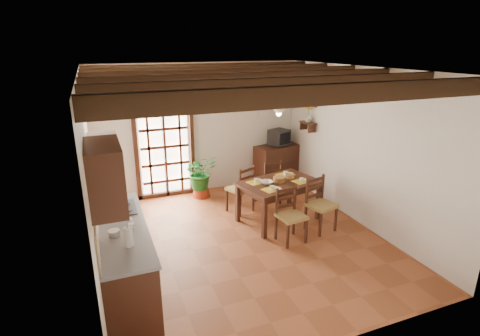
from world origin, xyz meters
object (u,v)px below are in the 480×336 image
potted_plant (201,172)px  chair_near_right (320,214)px  chair_near_left (291,225)px  kitchen_counter (124,256)px  chair_far_right (268,190)px  sideboard (278,164)px  dining_table (279,187)px  crt_tv (279,137)px  pendant_lamp (279,109)px  chair_far_left (241,197)px

potted_plant → chair_near_right: bearing=-55.6°
potted_plant → chair_near_left: bearing=-70.5°
kitchen_counter → potted_plant: 3.26m
chair_far_right → sideboard: bearing=-132.9°
chair_near_right → dining_table: bearing=116.9°
chair_far_right → crt_tv: 1.46m
dining_table → chair_near_left: 0.89m
chair_near_left → sideboard: (1.06, 2.54, 0.18)m
dining_table → chair_far_right: bearing=64.1°
dining_table → crt_tv: size_ratio=3.09×
chair_near_right → potted_plant: bearing=111.5°
chair_near_right → potted_plant: (-1.54, 2.25, 0.27)m
dining_table → sideboard: (0.89, 1.75, -0.20)m
potted_plant → pendant_lamp: (1.03, -1.53, 1.51)m
dining_table → potted_plant: 1.93m
chair_near_left → chair_far_right: chair_far_right is taller
kitchen_counter → pendant_lamp: 3.47m
chair_near_right → chair_far_right: size_ratio=1.01×
dining_table → chair_far_left: (-0.51, 0.62, -0.37)m
dining_table → potted_plant: bearing=108.5°
chair_near_right → pendant_lamp: 1.98m
chair_near_left → pendant_lamp: size_ratio=1.10×
chair_far_left → potted_plant: potted_plant is taller
kitchen_counter → crt_tv: kitchen_counter is taller
sideboard → crt_tv: crt_tv is taller
kitchen_counter → crt_tv: 4.72m
dining_table → chair_near_left: size_ratio=1.71×
crt_tv → potted_plant: size_ratio=0.26×
crt_tv → potted_plant: (-1.91, -0.11, -0.55)m
kitchen_counter → dining_table: 3.05m
dining_table → chair_near_right: bearing=-63.9°
dining_table → pendant_lamp: size_ratio=1.88×
kitchen_counter → chair_far_right: size_ratio=2.37×
chair_far_right → potted_plant: bearing=-41.8°
crt_tv → chair_near_left: bearing=-133.5°
crt_tv → chair_near_right: bearing=-119.8°
kitchen_counter → potted_plant: bearing=56.0°
crt_tv → kitchen_counter: bearing=-163.8°
sideboard → crt_tv: bearing=-101.9°
kitchen_counter → chair_far_left: kitchen_counter is taller
chair_near_left → chair_near_right: chair_near_right is taller
dining_table → crt_tv: bearing=49.5°
chair_near_right → pendant_lamp: bearing=112.7°
kitchen_counter → chair_far_right: bearing=31.6°
sideboard → chair_far_right: bearing=-138.3°
sideboard → potted_plant: 1.92m
chair_near_left → chair_far_left: chair_far_left is taller
potted_plant → pendant_lamp: 2.38m
sideboard → potted_plant: bearing=171.7°
chair_near_right → potted_plant: size_ratio=0.49×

